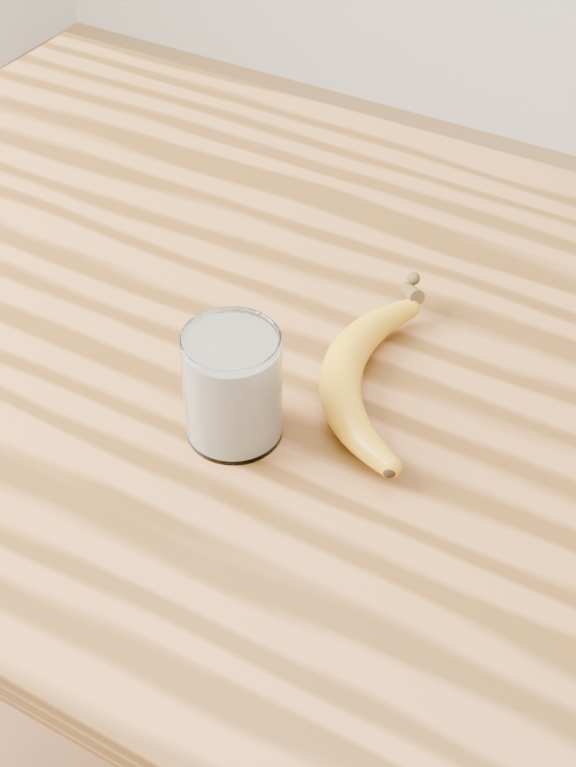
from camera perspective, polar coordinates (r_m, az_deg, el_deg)
The scene contains 3 objects.
table at distance 1.05m, azimuth 0.96°, elevation -3.18°, with size 1.20×0.80×0.90m.
smoothie_glass at distance 0.84m, azimuth -2.97°, elevation -0.16°, with size 0.08×0.08×0.10m.
banana at distance 0.90m, azimuth 2.78°, elevation 0.49°, with size 0.11×0.30×0.04m, color #C78812, non-canonical shape.
Camera 1 is at (0.35, -0.64, 1.52)m, focal length 50.00 mm.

